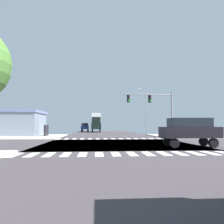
# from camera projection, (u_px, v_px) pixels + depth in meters

# --- Properties ---
(ground) EXTENTS (90.00, 90.00, 0.05)m
(ground) POSITION_uv_depth(u_px,v_px,m) (117.00, 144.00, 20.27)
(ground) COLOR #3B3439
(sidewalk_corner_ne) EXTENTS (12.00, 12.00, 0.14)m
(sidewalk_corner_ne) POSITION_uv_depth(u_px,v_px,m) (192.00, 136.00, 33.16)
(sidewalk_corner_ne) COLOR #B2ADA3
(sidewalk_corner_ne) RESTS_ON ground
(sidewalk_corner_nw) EXTENTS (12.00, 12.00, 0.14)m
(sidewalk_corner_nw) POSITION_uv_depth(u_px,v_px,m) (21.00, 137.00, 31.27)
(sidewalk_corner_nw) COLOR #B4B1A6
(sidewalk_corner_nw) RESTS_ON ground
(crosswalk_near) EXTENTS (13.50, 2.00, 0.01)m
(crosswalk_near) POSITION_uv_depth(u_px,v_px,m) (124.00, 154.00, 12.98)
(crosswalk_near) COLOR white
(crosswalk_near) RESTS_ON ground
(crosswalk_far) EXTENTS (13.50, 2.00, 0.01)m
(crosswalk_far) POSITION_uv_depth(u_px,v_px,m) (109.00, 139.00, 27.52)
(crosswalk_far) COLOR white
(crosswalk_far) RESTS_ON ground
(traffic_signal_mast) EXTENTS (6.74, 0.55, 6.22)m
(traffic_signal_mast) POSITION_uv_depth(u_px,v_px,m) (152.00, 104.00, 28.08)
(traffic_signal_mast) COLOR gray
(traffic_signal_mast) RESTS_ON ground
(street_lamp) EXTENTS (1.78, 0.32, 9.16)m
(street_lamp) POSITION_uv_depth(u_px,v_px,m) (145.00, 107.00, 41.96)
(street_lamp) COLOR gray
(street_lamp) RESTS_ON ground
(bank_building) EXTENTS (15.04, 7.75, 4.12)m
(bank_building) POSITION_uv_depth(u_px,v_px,m) (0.00, 123.00, 34.64)
(bank_building) COLOR slate
(bank_building) RESTS_ON ground
(suv_farside_1) EXTENTS (4.60, 1.96, 2.34)m
(suv_farside_1) POSITION_uv_depth(u_px,v_px,m) (189.00, 130.00, 17.28)
(suv_farside_1) COLOR black
(suv_farside_1) RESTS_ON ground
(box_truck_queued_1) EXTENTS (2.40, 7.20, 4.85)m
(box_truck_queued_1) POSITION_uv_depth(u_px,v_px,m) (96.00, 122.00, 54.93)
(box_truck_queued_1) COLOR black
(box_truck_queued_1) RESTS_ON ground
(suv_leading_2) EXTENTS (1.96, 4.60, 2.34)m
(suv_leading_2) POSITION_uv_depth(u_px,v_px,m) (85.00, 127.00, 57.06)
(suv_leading_2) COLOR black
(suv_leading_2) RESTS_ON ground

